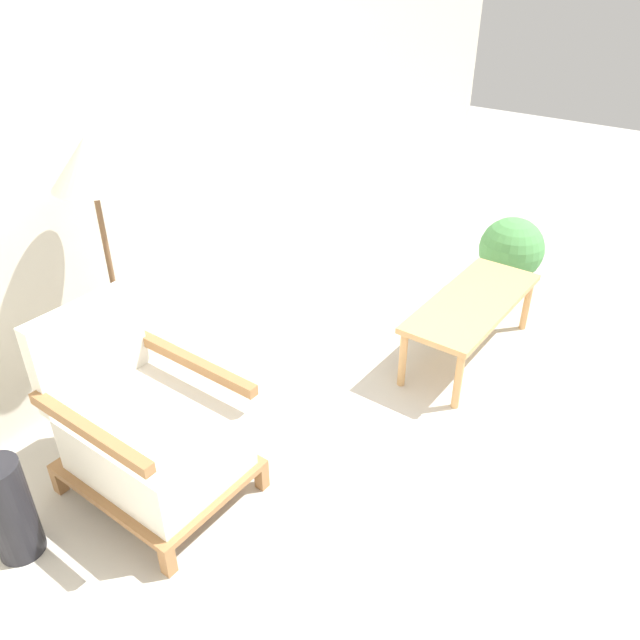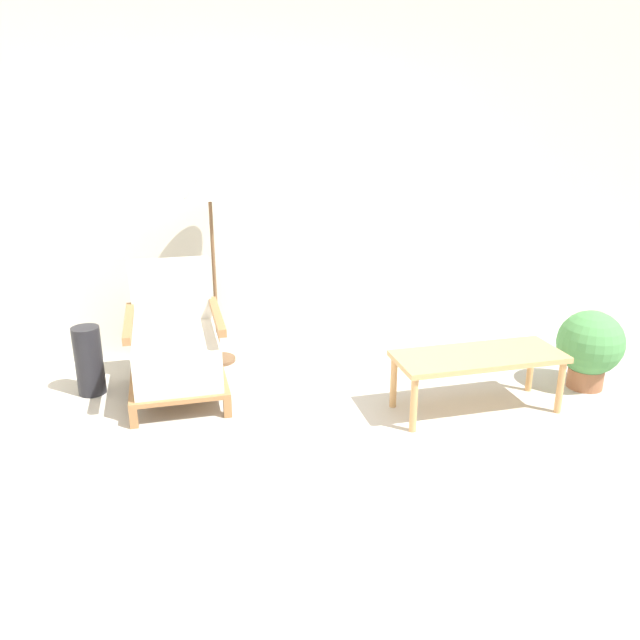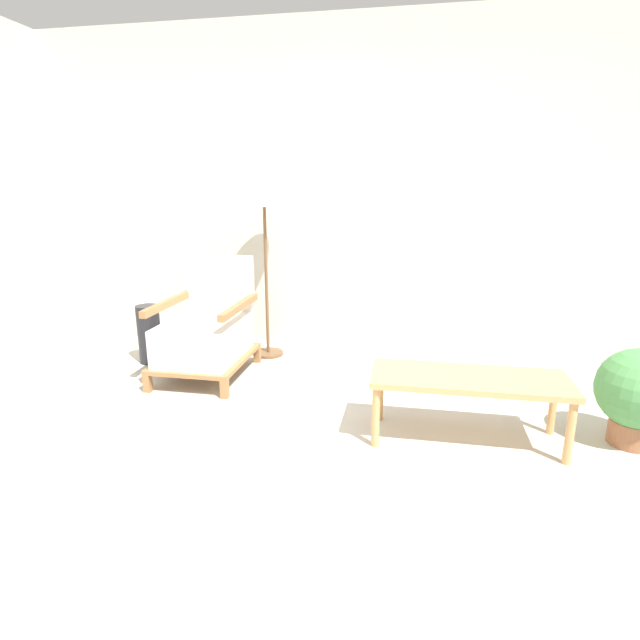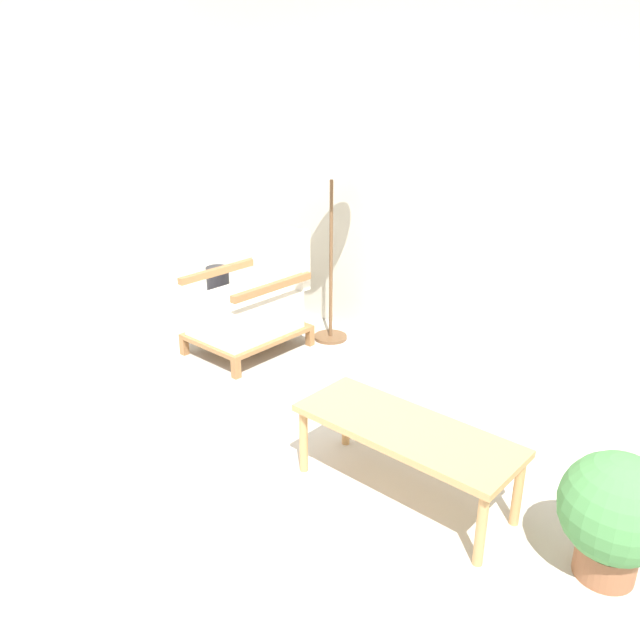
% 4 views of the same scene
% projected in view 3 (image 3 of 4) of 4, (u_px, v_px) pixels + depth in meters
% --- Properties ---
extents(ground_plane, '(14.00, 14.00, 0.00)m').
position_uv_depth(ground_plane, '(285.00, 503.00, 2.29)').
color(ground_plane, '#B7B2A8').
extents(wall_back, '(8.00, 0.06, 2.70)m').
position_uv_depth(wall_back, '(352.00, 193.00, 4.14)').
color(wall_back, beige).
rests_on(wall_back, ground_plane).
extents(armchair, '(0.62, 0.79, 0.88)m').
position_uv_depth(armchair, '(206.00, 333.00, 3.77)').
color(armchair, olive).
rests_on(armchair, ground_plane).
extents(floor_lamp, '(0.36, 0.36, 1.48)m').
position_uv_depth(floor_lamp, '(264.00, 203.00, 3.98)').
color(floor_lamp, brown).
rests_on(floor_lamp, ground_plane).
extents(coffee_table, '(1.08, 0.42, 0.39)m').
position_uv_depth(coffee_table, '(469.00, 384.00, 2.77)').
color(coffee_table, tan).
rests_on(coffee_table, ground_plane).
extents(vase, '(0.18, 0.18, 0.48)m').
position_uv_depth(vase, '(149.00, 334.00, 4.07)').
color(vase, black).
rests_on(vase, ground_plane).
extents(potted_plant, '(0.45, 0.45, 0.56)m').
position_uv_depth(potted_plant, '(639.00, 393.00, 2.74)').
color(potted_plant, '#935B3D').
rests_on(potted_plant, ground_plane).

